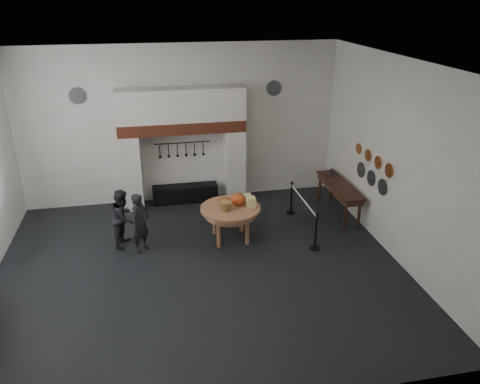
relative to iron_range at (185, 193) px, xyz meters
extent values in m
cube|color=black|center=(0.00, -3.72, -0.25)|extent=(9.00, 8.00, 0.02)
cube|color=silver|center=(0.00, -3.72, 4.25)|extent=(9.00, 8.00, 0.02)
cube|color=white|center=(0.00, 0.28, 2.00)|extent=(9.00, 0.02, 4.50)
cube|color=white|center=(0.00, -7.72, 2.00)|extent=(9.00, 0.02, 4.50)
cube|color=white|center=(4.50, -3.72, 2.00)|extent=(0.02, 8.00, 4.50)
cube|color=silver|center=(-1.48, -0.07, 0.82)|extent=(0.55, 0.70, 2.15)
cube|color=silver|center=(1.48, -0.07, 0.82)|extent=(0.55, 0.70, 2.15)
cube|color=#9E442B|center=(0.00, -0.07, 2.06)|extent=(3.50, 0.72, 0.32)
cube|color=silver|center=(0.00, -0.07, 2.67)|extent=(3.50, 0.70, 0.90)
cube|color=black|center=(0.00, 0.00, 0.00)|extent=(1.90, 0.45, 0.50)
cylinder|color=black|center=(0.00, 0.20, 1.50)|extent=(1.60, 0.02, 0.02)
cylinder|color=#B37C54|center=(0.91, -2.51, 0.59)|extent=(1.75, 1.75, 0.07)
ellipsoid|color=#CA441C|center=(1.11, -2.41, 0.78)|extent=(0.36, 0.36, 0.31)
cube|color=#FBF696|center=(1.41, -2.56, 0.74)|extent=(0.22, 0.22, 0.24)
cube|color=#FCE497|center=(1.39, -2.26, 0.72)|extent=(0.18, 0.18, 0.20)
cone|color=olive|center=(0.76, -2.66, 0.73)|extent=(0.38, 0.38, 0.22)
ellipsoid|color=#A35D39|center=(0.81, -2.16, 0.69)|extent=(0.31, 0.18, 0.13)
imported|color=black|center=(-1.27, -2.67, 0.49)|extent=(0.61, 0.64, 1.48)
imported|color=black|center=(-1.67, -2.27, 0.48)|extent=(0.76, 0.85, 1.45)
cube|color=#3C2015|center=(4.10, -1.69, 0.62)|extent=(0.55, 2.20, 0.06)
cylinder|color=#49494E|center=(4.10, -1.09, 0.76)|extent=(0.12, 0.12, 0.22)
cylinder|color=#C6662D|center=(4.46, -3.52, 1.70)|extent=(0.03, 0.34, 0.34)
cylinder|color=#C6662D|center=(4.46, -2.97, 1.70)|extent=(0.03, 0.32, 0.32)
cylinder|color=#C6662D|center=(4.46, -2.42, 1.70)|extent=(0.03, 0.30, 0.30)
cylinder|color=#C6662D|center=(4.46, -1.87, 1.70)|extent=(0.03, 0.28, 0.28)
cylinder|color=#4C4C51|center=(4.46, -3.32, 1.20)|extent=(0.03, 0.40, 0.40)
cylinder|color=#4C4C51|center=(4.46, -2.72, 1.20)|extent=(0.03, 0.40, 0.40)
cylinder|color=#4C4C51|center=(4.46, -2.12, 1.20)|extent=(0.03, 0.40, 0.40)
cylinder|color=#4C4C51|center=(-2.70, 0.24, 2.95)|extent=(0.44, 0.03, 0.44)
cylinder|color=#4C4C51|center=(2.70, 0.24, 2.95)|extent=(0.44, 0.03, 0.44)
cylinder|color=black|center=(2.83, -3.40, 0.20)|extent=(0.05, 0.05, 0.90)
cylinder|color=black|center=(2.83, -1.40, 0.20)|extent=(0.05, 0.05, 0.90)
cylinder|color=white|center=(2.83, -2.40, 0.60)|extent=(0.04, 2.00, 0.04)
camera|label=1|loc=(-0.90, -12.74, 5.52)|focal=35.00mm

